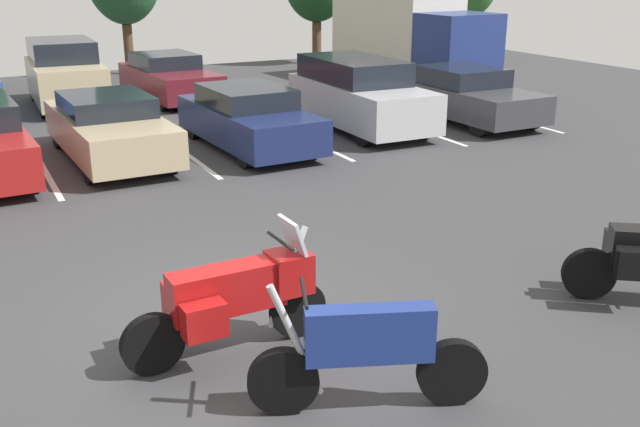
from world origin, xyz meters
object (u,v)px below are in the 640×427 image
object	(u,v)px
motorcycle_touring	(235,296)
car_tan	(109,128)
motorcycle_third	(367,352)
car_silver	(359,94)
car_charcoal	(468,96)
box_truck	(409,37)
car_navy	(248,118)
car_far_champagne	(65,74)
car_far_maroon	(169,78)

from	to	relation	value
motorcycle_touring	car_tan	distance (m)	8.98
car_tan	motorcycle_third	bearing A→B (deg)	-88.98
car_tan	motorcycle_touring	bearing A→B (deg)	-93.37
motorcycle_touring	motorcycle_third	world-z (taller)	motorcycle_touring
car_silver	car_charcoal	xyz separation A→B (m)	(2.99, -0.57, -0.18)
car_tan	box_truck	bearing A→B (deg)	26.82
car_navy	car_far_champagne	world-z (taller)	car_far_champagne
car_charcoal	car_far_maroon	distance (m)	9.16
car_silver	box_truck	distance (m)	7.60
box_truck	motorcycle_third	bearing A→B (deg)	-124.60
car_charcoal	car_far_champagne	bearing A→B (deg)	142.01
car_silver	box_truck	xyz separation A→B (m)	(5.16, 5.53, 0.74)
motorcycle_third	car_charcoal	distance (m)	13.67
car_far_champagne	box_truck	xyz separation A→B (m)	(11.29, -1.02, 0.67)
car_far_maroon	box_truck	distance (m)	8.38
car_silver	car_far_champagne	size ratio (longest dim) A/B	1.09
car_tan	car_silver	xyz separation A→B (m)	(6.28, 0.25, 0.19)
motorcycle_third	car_far_maroon	xyz separation A→B (m)	(2.96, 17.01, 0.07)
car_charcoal	car_far_champagne	xyz separation A→B (m)	(-9.13, 7.13, 0.24)
car_navy	box_truck	world-z (taller)	box_truck
car_navy	car_far_champagne	size ratio (longest dim) A/B	1.05
motorcycle_touring	motorcycle_third	size ratio (longest dim) A/B	1.08
car_navy	motorcycle_touring	bearing A→B (deg)	-112.53
car_far_maroon	motorcycle_third	bearing A→B (deg)	-99.87
motorcycle_third	car_tan	size ratio (longest dim) A/B	0.45
car_charcoal	car_far_champagne	distance (m)	11.58
car_charcoal	motorcycle_third	bearing A→B (deg)	-131.69
car_charcoal	car_silver	bearing A→B (deg)	169.23
motorcycle_touring	car_tan	xyz separation A→B (m)	(0.53, 8.96, 0.03)
car_far_champagne	car_silver	bearing A→B (deg)	-46.93
car_far_maroon	car_far_champagne	bearing A→B (deg)	173.74
car_silver	box_truck	size ratio (longest dim) A/B	0.70
car_far_maroon	car_navy	bearing A→B (deg)	-91.02
car_tan	car_far_maroon	world-z (taller)	car_tan
motorcycle_third	car_tan	world-z (taller)	car_tan
car_charcoal	car_far_champagne	size ratio (longest dim) A/B	0.99
car_far_champagne	car_far_maroon	world-z (taller)	car_far_champagne
car_navy	car_charcoal	distance (m)	6.26
motorcycle_touring	car_far_champagne	bearing A→B (deg)	87.53
motorcycle_touring	car_far_maroon	bearing A→B (deg)	76.62
motorcycle_third	car_tan	distance (m)	10.53
motorcycle_third	car_navy	world-z (taller)	car_navy
car_charcoal	car_far_maroon	size ratio (longest dim) A/B	0.93
car_tan	car_silver	bearing A→B (deg)	2.27
car_tan	car_far_champagne	world-z (taller)	car_far_champagne
car_navy	car_charcoal	bearing A→B (deg)	0.75
car_far_champagne	box_truck	size ratio (longest dim) A/B	0.64
motorcycle_touring	car_far_champagne	size ratio (longest dim) A/B	0.53
car_silver	car_far_champagne	bearing A→B (deg)	133.07
motorcycle_touring	car_far_maroon	xyz separation A→B (m)	(3.67, 15.44, 0.01)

